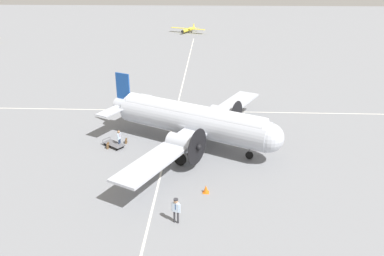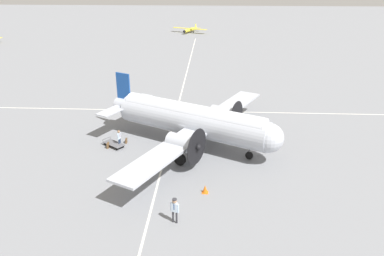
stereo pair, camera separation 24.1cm
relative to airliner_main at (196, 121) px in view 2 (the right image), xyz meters
The scene contains 11 objects.
ground_plane 2.64m from the airliner_main, 117.01° to the right, with size 300.00×300.00×0.00m, color slate.
apron_line_eastwest 3.78m from the airliner_main, 94.32° to the right, with size 120.00×0.16×0.01m.
apron_line_northsouth 9.84m from the airliner_main, behind, with size 0.16×120.00×0.01m.
airliner_main is the anchor object (origin of this frame).
crew_foreground 12.02m from the airliner_main, ahead, with size 0.39×0.60×1.86m.
passenger_boarding 7.49m from the airliner_main, 86.19° to the right, with size 0.55×0.27×1.65m.
suitcase_near_door 8.69m from the airliner_main, 83.69° to the right, with size 0.48×0.15×0.56m.
suitcase_upright_spare 7.24m from the airliner_main, 92.18° to the right, with size 0.43×0.14×0.51m.
baggage_cart 8.22m from the airliner_main, 85.95° to the right, with size 2.10×2.36×0.56m.
light_aircraft_taxiing 69.34m from the airliner_main, behind, with size 7.30×9.40×1.91m.
traffic_cone 8.54m from the airliner_main, ahead, with size 0.48×0.48×0.64m.
Camera 2 is at (32.60, 1.73, 15.64)m, focal length 35.00 mm.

